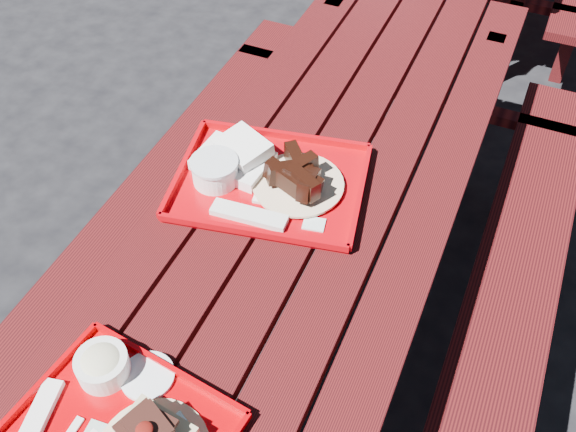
% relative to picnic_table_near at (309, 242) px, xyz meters
% --- Properties ---
extents(ground, '(60.00, 60.00, 0.00)m').
position_rel_picnic_table_near_xyz_m(ground, '(0.00, 0.00, -0.56)').
color(ground, black).
rests_on(ground, ground).
extents(picnic_table_near, '(1.41, 2.40, 0.75)m').
position_rel_picnic_table_near_xyz_m(picnic_table_near, '(0.00, 0.00, 0.00)').
color(picnic_table_near, '#480E0E').
rests_on(picnic_table_near, ground).
extents(near_tray, '(0.45, 0.37, 0.13)m').
position_rel_picnic_table_near_xyz_m(near_tray, '(-0.09, -0.73, 0.22)').
color(near_tray, '#B20005').
rests_on(near_tray, picnic_table_near).
extents(far_tray, '(0.56, 0.47, 0.08)m').
position_rel_picnic_table_near_xyz_m(far_tray, '(-0.12, -0.02, 0.22)').
color(far_tray, '#B1030A').
rests_on(far_tray, picnic_table_near).
extents(white_cloth, '(0.21, 0.18, 0.08)m').
position_rel_picnic_table_near_xyz_m(white_cloth, '(-0.23, 0.02, 0.22)').
color(white_cloth, white).
rests_on(white_cloth, picnic_table_near).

